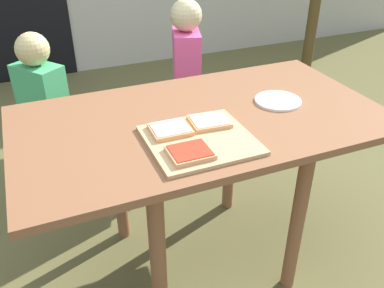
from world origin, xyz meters
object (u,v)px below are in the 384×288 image
dining_table (202,139)px  cutting_board (200,140)px  child_left (45,113)px  child_right (187,81)px  pizza_slice_near_left (190,152)px  pizza_slice_far_right (209,121)px  plate_white_right (277,100)px  pizza_slice_far_left (170,129)px

dining_table → cutting_board: 0.22m
child_left → child_right: child_right is taller
child_right → child_left: bearing=178.9°
pizza_slice_near_left → pizza_slice_far_right: bearing=49.1°
pizza_slice_far_right → dining_table: bearing=84.6°
plate_white_right → dining_table: bearing=-179.2°
cutting_board → pizza_slice_near_left: size_ratio=2.55×
child_right → pizza_slice_near_left: bearing=-111.4°
pizza_slice_near_left → pizza_slice_far_right: size_ratio=0.94×
cutting_board → plate_white_right: bearing=22.2°
cutting_board → pizza_slice_near_left: bearing=-130.3°
pizza_slice_far_left → child_left: bearing=114.9°
plate_white_right → pizza_slice_far_left: bearing=-169.9°
cutting_board → child_left: child_left is taller
cutting_board → child_left: size_ratio=0.38×
pizza_slice_far_left → child_left: child_left is taller
dining_table → pizza_slice_near_left: 0.32m
dining_table → child_left: 0.92m
pizza_slice_near_left → pizza_slice_far_right: 0.22m
dining_table → pizza_slice_far_right: 0.15m
cutting_board → plate_white_right: cutting_board is taller
pizza_slice_far_right → plate_white_right: (0.35, 0.09, -0.02)m
dining_table → pizza_slice_far_left: pizza_slice_far_left is taller
child_right → pizza_slice_far_left: bearing=-115.7°
child_left → child_right: size_ratio=0.91×
dining_table → cutting_board: cutting_board is taller
pizza_slice_near_left → cutting_board: bearing=49.7°
cutting_board → pizza_slice_near_left: pizza_slice_near_left is taller
pizza_slice_far_left → plate_white_right: bearing=10.1°
pizza_slice_far_right → pizza_slice_near_left: bearing=-130.9°
cutting_board → pizza_slice_far_left: bearing=132.6°
pizza_slice_far_right → cutting_board: bearing=-131.5°
cutting_board → plate_white_right: size_ratio=1.87×
child_left → pizza_slice_far_left: bearing=-65.1°
pizza_slice_far_right → pizza_slice_far_left: bearing=-179.4°
child_left → cutting_board: bearing=-63.1°
pizza_slice_far_left → child_right: 0.92m
plate_white_right → child_right: bearing=98.9°
cutting_board → child_right: 0.96m
pizza_slice_near_left → plate_white_right: 0.56m
child_right → pizza_slice_far_right: bearing=-106.4°
dining_table → child_right: child_right is taller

